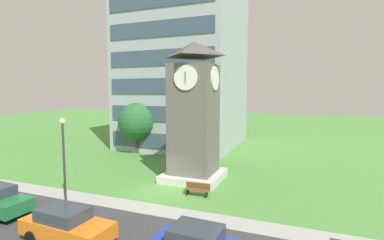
{
  "coord_description": "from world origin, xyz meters",
  "views": [
    {
      "loc": [
        9.48,
        -18.16,
        7.35
      ],
      "look_at": [
        0.56,
        4.76,
        4.9
      ],
      "focal_mm": 26.6,
      "sensor_mm": 36.0,
      "label": 1
    }
  ],
  "objects_px": {
    "street_lamp": "(64,152)",
    "tree_by_building": "(137,122)",
    "park_bench": "(197,189)",
    "parked_car_orange": "(67,225)",
    "clock_tower": "(194,119)"
  },
  "relations": [
    {
      "from": "street_lamp",
      "to": "tree_by_building",
      "type": "relative_size",
      "value": 0.94
    },
    {
      "from": "park_bench",
      "to": "parked_car_orange",
      "type": "bearing_deg",
      "value": -115.11
    },
    {
      "from": "park_bench",
      "to": "tree_by_building",
      "type": "height_order",
      "value": "tree_by_building"
    },
    {
      "from": "park_bench",
      "to": "parked_car_orange",
      "type": "relative_size",
      "value": 0.38
    },
    {
      "from": "park_bench",
      "to": "street_lamp",
      "type": "height_order",
      "value": "street_lamp"
    },
    {
      "from": "clock_tower",
      "to": "park_bench",
      "type": "xyz_separation_m",
      "value": [
        1.61,
        -3.54,
        -4.67
      ]
    },
    {
      "from": "parked_car_orange",
      "to": "street_lamp",
      "type": "bearing_deg",
      "value": 135.72
    },
    {
      "from": "tree_by_building",
      "to": "park_bench",
      "type": "bearing_deg",
      "value": -42.49
    },
    {
      "from": "tree_by_building",
      "to": "parked_car_orange",
      "type": "xyz_separation_m",
      "value": [
        7.82,
        -18.85,
        -2.94
      ]
    },
    {
      "from": "street_lamp",
      "to": "tree_by_building",
      "type": "bearing_deg",
      "value": 105.81
    },
    {
      "from": "street_lamp",
      "to": "tree_by_building",
      "type": "xyz_separation_m",
      "value": [
        -4.39,
        15.5,
        0.26
      ]
    },
    {
      "from": "tree_by_building",
      "to": "parked_car_orange",
      "type": "relative_size",
      "value": 1.27
    },
    {
      "from": "clock_tower",
      "to": "park_bench",
      "type": "bearing_deg",
      "value": -65.57
    },
    {
      "from": "tree_by_building",
      "to": "parked_car_orange",
      "type": "bearing_deg",
      "value": -67.47
    },
    {
      "from": "clock_tower",
      "to": "park_bench",
      "type": "height_order",
      "value": "clock_tower"
    }
  ]
}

